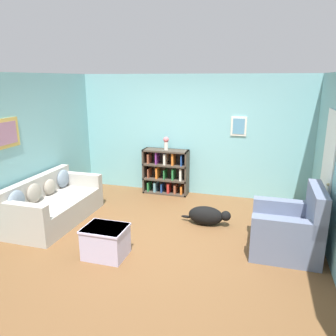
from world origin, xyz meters
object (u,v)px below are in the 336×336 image
Objects in this scene: vase at (166,143)px; recliner_chair at (290,230)px; couch at (53,205)px; bookshelf at (166,172)px; dog at (207,216)px; coffee_table at (106,241)px.

recliner_chair is at bearing -38.72° from vase.
couch is 6.55× the size of vase.
recliner_chair reaches higher than bookshelf.
dog is at bearing -50.15° from bookshelf.
couch is 2.78m from dog.
recliner_chair is 1.15× the size of dog.
couch reaches higher than coffee_table.
couch reaches higher than dog.
couch is 4.02m from recliner_chair.
bookshelf is at bearing 129.85° from dog.
coffee_table is 3.00m from vase.
dog is at bearing 50.15° from coffee_table.
vase reaches higher than coffee_table.
coffee_table is (1.48, -0.85, -0.06)m from couch.
couch is at bearing -127.56° from vase.
recliner_chair is (2.49, -2.01, -0.13)m from bookshelf.
couch is 1.71m from coffee_table.
bookshelf is 2.88m from coffee_table.
vase reaches higher than bookshelf.
couch is 2.66m from vase.
bookshelf is at bearing 96.82° from vase.
recliner_chair is 1.70× the size of coffee_table.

